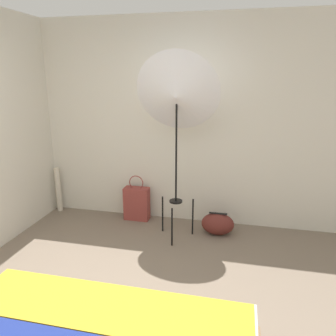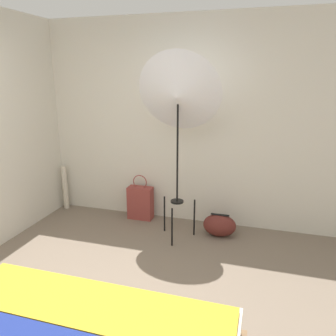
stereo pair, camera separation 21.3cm
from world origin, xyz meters
TOP-DOWN VIEW (x-y plane):
  - wall_back at (0.00, 2.42)m, footprint 8.00×0.05m
  - photo_umbrella at (0.38, 1.87)m, footprint 0.94×0.50m
  - tote_bag at (-0.24, 2.25)m, footprint 0.33×0.16m
  - duffel_bag at (0.86, 2.05)m, footprint 0.40×0.27m
  - paper_roll at (-1.42, 2.29)m, footprint 0.08×0.08m

SIDE VIEW (x-z plane):
  - duffel_bag at x=0.86m, z-range 0.00..0.27m
  - tote_bag at x=-0.24m, z-range -0.08..0.54m
  - paper_roll at x=-1.42m, z-range 0.00..0.64m
  - wall_back at x=0.00m, z-range 0.00..2.60m
  - photo_umbrella at x=0.38m, z-range 0.60..2.75m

